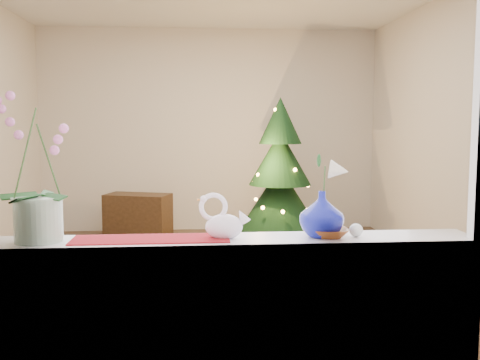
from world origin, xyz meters
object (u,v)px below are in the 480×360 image
object	(u,v)px
swan	(224,217)
side_table	(138,217)
orchid_pot	(36,167)
amber_dish	(329,233)
xmas_tree	(280,173)
paperweight	(356,230)
blue_vase	(322,211)

from	to	relation	value
swan	side_table	size ratio (longest dim) A/B	0.30
orchid_pot	side_table	size ratio (longest dim) A/B	0.85
amber_dish	xmas_tree	bearing A→B (deg)	84.56
amber_dish	side_table	distance (m)	4.48
xmas_tree	side_table	distance (m)	1.85
paperweight	side_table	size ratio (longest dim) A/B	0.08
amber_dish	xmas_tree	size ratio (longest dim) A/B	0.08
xmas_tree	paperweight	bearing A→B (deg)	-93.55
amber_dish	orchid_pot	bearing A→B (deg)	179.23
orchid_pot	amber_dish	distance (m)	1.33
xmas_tree	amber_dish	bearing A→B (deg)	-95.44
swan	xmas_tree	distance (m)	3.85
blue_vase	amber_dish	world-z (taller)	blue_vase
blue_vase	xmas_tree	distance (m)	3.78
swan	paperweight	world-z (taller)	swan
orchid_pot	paperweight	world-z (taller)	orchid_pot
swan	blue_vase	world-z (taller)	blue_vase
amber_dish	side_table	world-z (taller)	amber_dish
paperweight	xmas_tree	size ratio (longest dim) A/B	0.04
amber_dish	xmas_tree	xyz separation A→B (m)	(0.36, 3.77, -0.07)
xmas_tree	swan	bearing A→B (deg)	-102.57
blue_vase	swan	bearing A→B (deg)	179.84
swan	paperweight	bearing A→B (deg)	-15.07
blue_vase	xmas_tree	xyz separation A→B (m)	(0.39, 3.75, -0.17)
paperweight	xmas_tree	world-z (taller)	xmas_tree
orchid_pot	paperweight	bearing A→B (deg)	-0.68
amber_dish	side_table	bearing A→B (deg)	107.49
xmas_tree	side_table	bearing A→B (deg)	164.89
amber_dish	swan	bearing A→B (deg)	178.10
orchid_pot	paperweight	size ratio (longest dim) A/B	10.62
swan	amber_dish	bearing A→B (deg)	-15.54
swan	blue_vase	size ratio (longest dim) A/B	0.95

